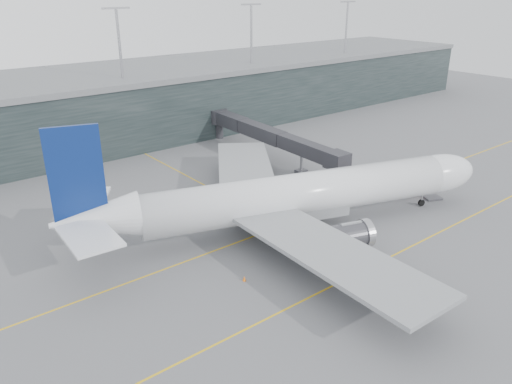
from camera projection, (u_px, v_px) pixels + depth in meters
ground at (239, 226)px, 74.96m from camera, size 320.00×320.00×0.00m
taxiline_a at (256, 236)px, 72.07m from camera, size 160.00×0.25×0.02m
taxiline_b at (338, 283)px, 60.51m from camera, size 160.00×0.25×0.02m
taxiline_lead_main at (196, 181)px, 92.28m from camera, size 0.25×60.00×0.02m
terminal at (87, 108)px, 113.93m from camera, size 240.00×36.00×29.00m
main_aircraft at (297, 196)px, 72.56m from camera, size 63.88×58.83×18.36m
jet_bridge at (256, 131)px, 104.67m from camera, size 5.72×44.73×6.81m
gse_cart at (412, 188)px, 86.44m from camera, size 2.75×2.09×1.67m
baggage_dolly at (432, 198)px, 84.57m from camera, size 3.40×3.13×0.27m
uld_a at (170, 211)px, 77.85m from camera, size 1.84×1.48×1.64m
uld_b at (192, 200)px, 81.76m from camera, size 2.03×1.66×1.78m
uld_c at (211, 199)px, 81.96m from camera, size 2.61×2.34×1.98m
cone_nose at (421, 181)px, 91.08m from camera, size 0.41×0.41×0.65m
cone_wing_stbd at (372, 255)px, 66.00m from camera, size 0.50×0.50×0.80m
cone_wing_port at (253, 185)px, 89.31m from camera, size 0.39×0.39×0.62m
cone_tail at (244, 278)px, 60.88m from camera, size 0.43×0.43×0.68m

